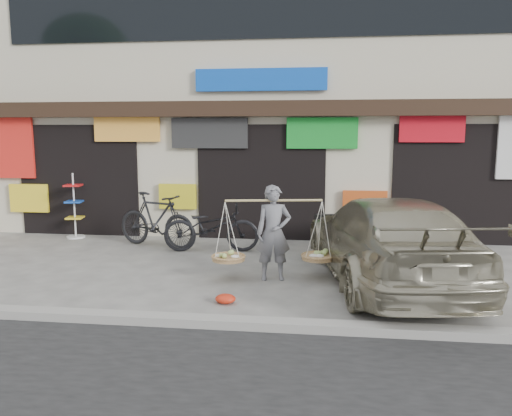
# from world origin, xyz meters

# --- Properties ---
(ground) EXTENTS (70.00, 70.00, 0.00)m
(ground) POSITION_xyz_m (0.00, 0.00, 0.00)
(ground) COLOR gray
(ground) RESTS_ON ground
(kerb) EXTENTS (70.00, 0.25, 0.12)m
(kerb) POSITION_xyz_m (0.00, -2.00, 0.06)
(kerb) COLOR gray
(kerb) RESTS_ON ground
(shophouse_block) EXTENTS (14.00, 6.32, 7.00)m
(shophouse_block) POSITION_xyz_m (-0.00, 6.42, 3.45)
(shophouse_block) COLOR beige
(shophouse_block) RESTS_ON ground
(street_vendor) EXTENTS (2.08, 0.81, 1.63)m
(street_vendor) POSITION_xyz_m (0.59, 0.21, 0.75)
(street_vendor) COLOR slate
(street_vendor) RESTS_ON ground
(bike_1) EXTENTS (2.10, 1.26, 1.22)m
(bike_1) POSITION_xyz_m (-2.19, 2.36, 0.61)
(bike_1) COLOR black
(bike_1) RESTS_ON ground
(bike_2) EXTENTS (2.09, 0.95, 1.06)m
(bike_2) POSITION_xyz_m (-0.90, 2.11, 0.53)
(bike_2) COLOR black
(bike_2) RESTS_ON ground
(suv) EXTENTS (2.81, 5.27, 1.45)m
(suv) POSITION_xyz_m (2.49, 0.34, 0.73)
(suv) COLOR #A8A187
(suv) RESTS_ON ground
(display_rack) EXTENTS (0.43, 0.43, 1.56)m
(display_rack) POSITION_xyz_m (-4.46, 3.09, 0.63)
(display_rack) COLOR silver
(display_rack) RESTS_ON ground
(red_bag) EXTENTS (0.31, 0.25, 0.14)m
(red_bag) POSITION_xyz_m (-0.01, -1.11, 0.07)
(red_bag) COLOR red
(red_bag) RESTS_ON ground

